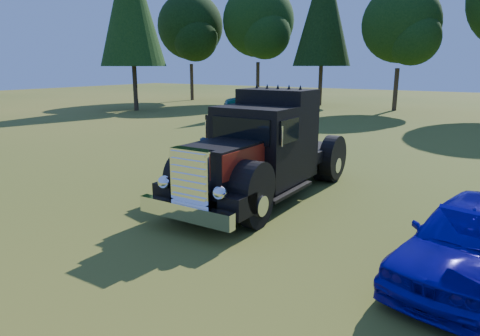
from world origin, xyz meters
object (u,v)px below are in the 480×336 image
Objects in this scene: hotrod_coupe at (474,240)px; spectator_far at (232,155)px; diamond_t_truck at (262,153)px; distant_teal_car at (249,101)px; spectator_near at (207,167)px.

hotrod_coupe is 7.71m from spectator_far.
diamond_t_truck reaches higher than spectator_far.
distant_teal_car is (-11.91, 20.36, -0.23)m from spectator_far.
spectator_near is at bearing -113.49° from spectator_far.
spectator_far is at bearing 10.66° from spectator_near.
spectator_near is (-1.39, -0.69, -0.43)m from diamond_t_truck.
spectator_near is 25.04m from distant_teal_car.
spectator_far reaches higher than spectator_near.
spectator_far is (-0.20, 1.56, 0.06)m from spectator_near.
distant_teal_car is at bearing 129.03° from hotrod_coupe.
spectator_far is 0.44× the size of distant_teal_car.
spectator_far is (-1.59, 0.86, -0.37)m from diamond_t_truck.
hotrod_coupe is at bearing -21.81° from diamond_t_truck.
spectator_far is (-7.07, 3.06, 0.16)m from hotrod_coupe.
diamond_t_truck is at bearing -14.80° from distant_teal_car.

